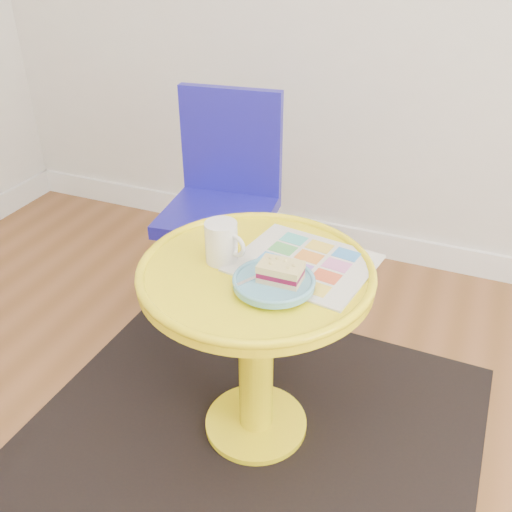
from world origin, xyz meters
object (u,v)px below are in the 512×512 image
at_px(chair, 224,194).
at_px(mug, 222,241).
at_px(plate, 274,282).
at_px(side_table, 256,320).
at_px(newspaper, 304,263).

xyz_separation_m(chair, mug, (0.26, -0.54, 0.15)).
distance_m(mug, plate, 0.19).
xyz_separation_m(side_table, mug, (-0.10, 0.01, 0.22)).
bearing_deg(plate, chair, 124.85).
bearing_deg(chair, newspaper, -53.04).
bearing_deg(mug, chair, 130.09).
distance_m(side_table, newspaper, 0.21).
xyz_separation_m(side_table, newspaper, (0.10, 0.07, 0.17)).
bearing_deg(plate, side_table, 138.25).
height_order(side_table, plate, plate).
height_order(newspaper, plate, plate).
bearing_deg(newspaper, side_table, -136.98).
height_order(chair, newspaper, chair).
relative_size(newspaper, mug, 2.83).
xyz_separation_m(side_table, plate, (0.07, -0.07, 0.18)).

